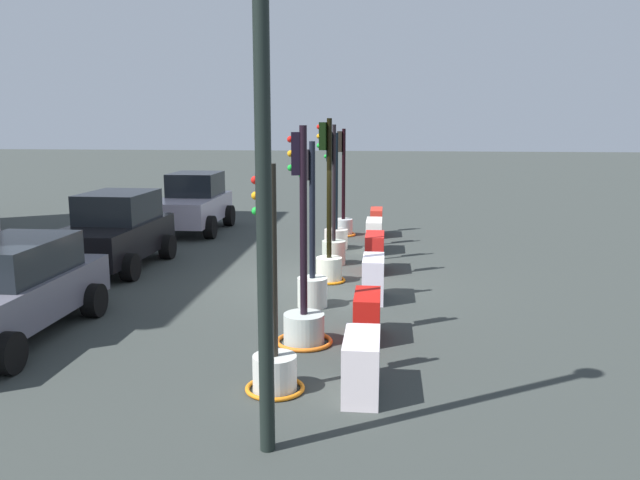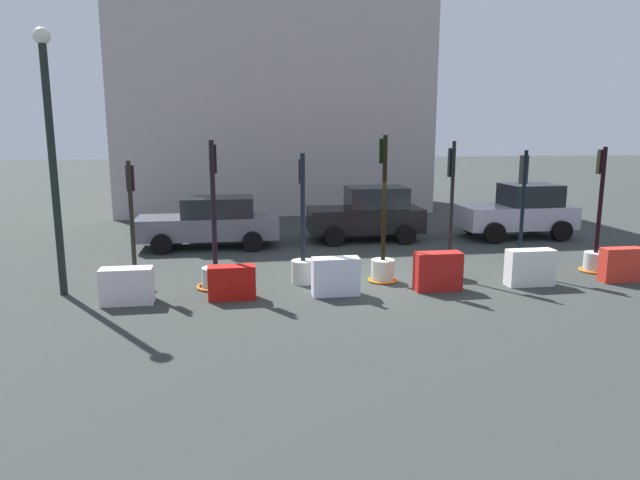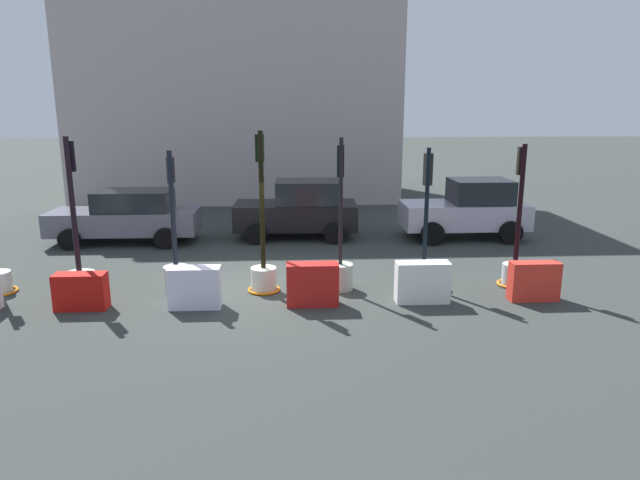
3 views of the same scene
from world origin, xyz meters
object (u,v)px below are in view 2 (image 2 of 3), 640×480
traffic_light_2 (303,257)px  car_black_sedan (368,214)px  traffic_light_1 (216,264)px  construction_barrier_3 (438,271)px  car_silver_hatchback (519,212)px  car_grey_saloon (211,222)px  traffic_light_4 (449,253)px  traffic_light_0 (135,267)px  construction_barrier_1 (232,283)px  traffic_light_5 (520,251)px  traffic_light_6 (596,249)px  construction_barrier_5 (622,265)px  construction_barrier_0 (127,286)px  traffic_light_3 (383,254)px  construction_barrier_4 (530,267)px  street_lamp_post (51,143)px  construction_barrier_2 (336,276)px

traffic_light_2 → car_black_sedan: bearing=60.8°
traffic_light_1 → construction_barrier_3: traffic_light_1 is taller
car_silver_hatchback → car_black_sedan: car_silver_hatchback is taller
car_grey_saloon → traffic_light_4: bearing=-38.8°
traffic_light_0 → construction_barrier_1: (2.26, -1.18, -0.17)m
traffic_light_5 → car_black_sedan: traffic_light_5 is taller
traffic_light_6 → car_black_sedan: 7.25m
traffic_light_4 → construction_barrier_5: traffic_light_4 is taller
traffic_light_1 → traffic_light_0: bearing=175.2°
car_black_sedan → construction_barrier_0: bearing=-137.6°
traffic_light_3 → construction_barrier_1: bearing=-165.3°
construction_barrier_4 → traffic_light_5: bearing=75.2°
construction_barrier_1 → car_silver_hatchback: size_ratio=0.27×
traffic_light_6 → car_black_sedan: size_ratio=0.85×
traffic_light_0 → traffic_light_2: size_ratio=0.96×
construction_barrier_3 → traffic_light_1: bearing=168.6°
traffic_light_0 → traffic_light_2: (4.02, -0.05, 0.10)m
traffic_light_3 → traffic_light_6: bearing=0.7°
construction_barrier_0 → car_silver_hatchback: 13.65m
traffic_light_1 → traffic_light_6: size_ratio=1.06×
traffic_light_2 → construction_barrier_5: bearing=-8.0°
traffic_light_3 → street_lamp_post: bearing=-180.0°
traffic_light_6 → street_lamp_post: size_ratio=0.56×
traffic_light_0 → traffic_light_6: traffic_light_6 is taller
traffic_light_0 → construction_barrier_2: 4.78m
car_black_sedan → traffic_light_1: bearing=-133.5°
construction_barrier_0 → construction_barrier_3: (7.08, -0.03, 0.06)m
traffic_light_2 → car_silver_hatchback: traffic_light_2 is taller
traffic_light_2 → construction_barrier_3: (3.06, -1.15, -0.19)m
traffic_light_5 → street_lamp_post: size_ratio=0.55×
car_silver_hatchback → car_black_sedan: size_ratio=1.00×
traffic_light_3 → construction_barrier_5: (5.90, -0.97, -0.28)m
construction_barrier_2 → construction_barrier_5: bearing=0.5°
traffic_light_4 → car_grey_saloon: 7.85m
construction_barrier_0 → construction_barrier_3: construction_barrier_3 is taller
car_black_sedan → construction_barrier_2: bearing=-109.9°
traffic_light_5 → car_silver_hatchback: bearing=62.5°
traffic_light_1 → car_silver_hatchback: (10.38, 4.95, 0.34)m
construction_barrier_3 → construction_barrier_2: bearing=-179.5°
traffic_light_2 → construction_barrier_4: 5.55m
traffic_light_1 → traffic_light_6: 10.00m
traffic_light_5 → car_silver_hatchback: (2.53, 4.85, 0.29)m
traffic_light_3 → construction_barrier_3: (1.07, -1.01, -0.25)m
traffic_light_5 → construction_barrier_5: traffic_light_5 is taller
traffic_light_2 → traffic_light_4: bearing=-1.6°
construction_barrier_3 → car_silver_hatchback: size_ratio=0.28×
traffic_light_2 → construction_barrier_3: 3.28m
traffic_light_5 → traffic_light_2: bearing=179.9°
construction_barrier_1 → construction_barrier_5: 9.64m
construction_barrier_1 → car_black_sedan: car_black_sedan is taller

